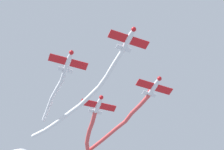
% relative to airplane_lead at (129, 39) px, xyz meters
% --- Properties ---
extents(airplane_lead, '(5.74, 7.50, 1.85)m').
position_rel_airplane_lead_xyz_m(airplane_lead, '(0.00, 0.00, 0.00)').
color(airplane_lead, white).
extents(smoke_trail_lead, '(30.70, 3.54, 1.88)m').
position_rel_airplane_lead_xyz_m(smoke_trail_lead, '(17.59, -1.66, -0.71)').
color(smoke_trail_lead, white).
extents(airplane_left_wing, '(5.74, 7.51, 1.85)m').
position_rel_airplane_lead_xyz_m(airplane_left_wing, '(5.42, -11.02, -0.40)').
color(airplane_left_wing, white).
extents(smoke_trail_left_wing, '(29.96, 2.48, 1.54)m').
position_rel_airplane_lead_xyz_m(smoke_trail_left_wing, '(22.57, -12.62, -0.23)').
color(smoke_trail_left_wing, '#DB4C4C').
extents(airplane_right_wing, '(5.75, 7.48, 1.85)m').
position_rel_airplane_lead_xyz_m(airplane_right_wing, '(11.02, 5.43, 0.30)').
color(airplane_right_wing, white).
extents(smoke_trail_right_wing, '(17.24, 5.76, 2.99)m').
position_rel_airplane_lead_xyz_m(smoke_trail_right_wing, '(21.73, 2.14, 1.38)').
color(smoke_trail_right_wing, white).
extents(airplane_slot, '(5.74, 7.45, 1.85)m').
position_rel_airplane_lead_xyz_m(airplane_slot, '(16.45, -5.59, -0.20)').
color(airplane_slot, white).
extents(smoke_trail_slot, '(14.16, 9.44, 2.38)m').
position_rel_airplane_lead_xyz_m(smoke_trail_slot, '(25.93, -10.29, -1.03)').
color(smoke_trail_slot, '#DB4C4C').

